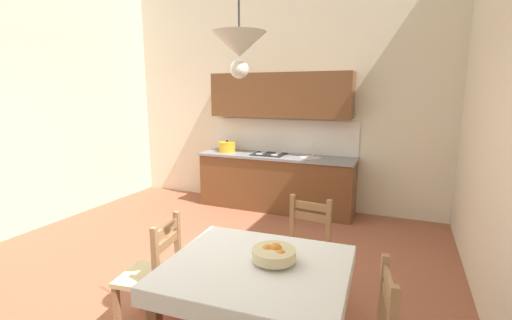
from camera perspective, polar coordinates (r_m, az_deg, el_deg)
name	(u,v)px	position (r m, az deg, el deg)	size (l,w,h in m)	color
ground_plane	(178,287)	(3.90, -12.30, -19.30)	(5.99, 6.42, 0.10)	#99563D
wall_back	(278,81)	(6.05, 3.62, 12.57)	(5.99, 0.12, 4.17)	beige
kitchen_cabinetry	(277,157)	(5.79, 3.31, 0.43)	(2.54, 0.63, 2.20)	brown
dining_table	(257,282)	(2.55, 0.09, -18.91)	(1.27, 1.12, 0.75)	brown
dining_chair_tv_side	(153,275)	(3.12, -16.18, -17.33)	(0.48, 0.48, 0.93)	#D1BC89
dining_chair_kitchen_side	(304,252)	(3.42, 7.67, -14.35)	(0.46, 0.46, 0.93)	#D1BC89
fruit_bowl	(274,254)	(2.50, 2.89, -14.79)	(0.30, 0.30, 0.12)	beige
pendant_lamp	(239,46)	(2.17, -2.71, 17.73)	(0.32, 0.32, 0.80)	black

